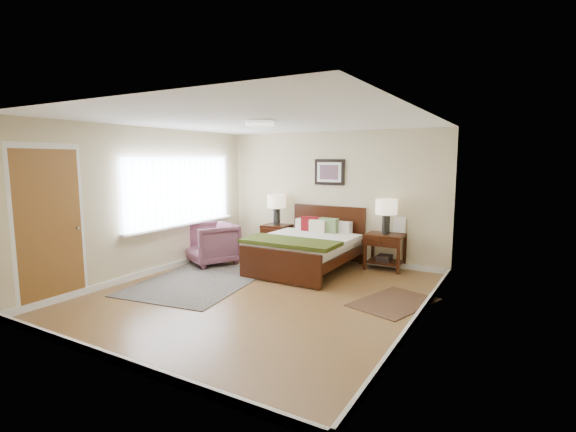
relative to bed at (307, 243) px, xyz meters
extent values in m
plane|color=brown|center=(0.05, -1.54, -0.49)|extent=(5.00, 5.00, 0.00)
cube|color=#C1B38C|center=(0.05, 0.96, 0.76)|extent=(4.50, 0.04, 2.50)
cube|color=#C1B38C|center=(0.05, -4.04, 0.76)|extent=(4.50, 0.04, 2.50)
cube|color=#C1B38C|center=(-2.20, -1.54, 0.76)|extent=(0.04, 5.00, 2.50)
cube|color=#C1B38C|center=(2.30, -1.54, 0.76)|extent=(0.04, 5.00, 2.50)
cube|color=white|center=(0.05, -1.54, 2.01)|extent=(4.50, 5.00, 0.02)
cube|color=silver|center=(-2.18, -0.84, 0.91)|extent=(0.02, 2.72, 1.32)
cube|color=silver|center=(-2.17, -0.84, 0.91)|extent=(0.01, 2.60, 1.20)
cube|color=silver|center=(-2.13, -0.84, 0.28)|extent=(0.10, 2.72, 0.04)
cube|color=silver|center=(-2.19, -3.29, 0.60)|extent=(0.01, 1.00, 2.18)
cube|color=brown|center=(-2.18, -3.29, 0.56)|extent=(0.01, 0.90, 2.10)
cylinder|color=#999999|center=(-2.15, -2.91, 0.51)|extent=(0.04, 0.04, 0.04)
cylinder|color=white|center=(0.05, -1.54, 1.97)|extent=(0.40, 0.40, 0.07)
cylinder|color=beige|center=(0.05, -1.54, 2.01)|extent=(0.44, 0.44, 0.01)
cube|color=#331307|center=(0.00, 0.92, 0.06)|extent=(1.50, 0.06, 1.05)
cube|color=#331307|center=(0.00, -0.97, -0.20)|extent=(1.50, 0.06, 0.52)
cube|color=#331307|center=(-0.71, -0.03, -0.19)|extent=(0.06, 1.87, 0.17)
cube|color=#331307|center=(0.71, -0.03, -0.19)|extent=(0.06, 1.87, 0.17)
cube|color=silver|center=(0.00, -0.03, -0.06)|extent=(1.40, 1.85, 0.21)
cube|color=silver|center=(0.00, -0.13, 0.08)|extent=(1.58, 1.62, 0.09)
cube|color=#2F3C11|center=(0.00, -0.61, 0.12)|extent=(1.62, 0.70, 0.07)
cube|color=silver|center=(-0.33, 0.68, 0.21)|extent=(0.47, 0.18, 0.24)
cube|color=silver|center=(0.33, 0.68, 0.21)|extent=(0.47, 0.18, 0.24)
cube|color=#620B0F|center=(-0.21, 0.56, 0.24)|extent=(0.37, 0.17, 0.30)
cube|color=#607E48|center=(0.17, 0.56, 0.24)|extent=(0.36, 0.16, 0.30)
cube|color=beige|center=(-0.02, 0.48, 0.23)|extent=(0.32, 0.13, 0.26)
cube|color=black|center=(0.00, 0.93, 1.23)|extent=(0.62, 0.03, 0.50)
cube|color=silver|center=(0.00, 0.91, 1.23)|extent=(0.50, 0.01, 0.38)
cube|color=#A52D23|center=(0.00, 0.90, 1.23)|extent=(0.38, 0.01, 0.28)
cube|color=#331307|center=(-1.07, 0.73, 0.12)|extent=(0.53, 0.48, 0.05)
cube|color=#331307|center=(-1.31, 0.52, -0.19)|extent=(0.05, 0.05, 0.59)
cube|color=#331307|center=(-0.84, 0.52, -0.19)|extent=(0.05, 0.05, 0.59)
cube|color=#331307|center=(-1.31, 0.94, -0.19)|extent=(0.05, 0.05, 0.59)
cube|color=#331307|center=(-0.84, 0.94, -0.19)|extent=(0.05, 0.05, 0.59)
cube|color=#331307|center=(-1.07, 0.50, 0.02)|extent=(0.47, 0.03, 0.14)
cube|color=#331307|center=(1.20, 0.73, 0.14)|extent=(0.65, 0.49, 0.05)
cube|color=#331307|center=(0.91, 0.51, -0.18)|extent=(0.05, 0.05, 0.60)
cube|color=#331307|center=(1.50, 0.51, -0.18)|extent=(0.05, 0.05, 0.60)
cube|color=#331307|center=(0.91, 0.94, -0.18)|extent=(0.05, 0.05, 0.60)
cube|color=#331307|center=(1.50, 0.94, -0.18)|extent=(0.05, 0.05, 0.60)
cube|color=#331307|center=(1.20, 0.50, 0.04)|extent=(0.59, 0.03, 0.14)
cube|color=#331307|center=(1.20, 0.73, -0.35)|extent=(0.59, 0.43, 0.03)
cube|color=black|center=(1.20, 0.73, -0.32)|extent=(0.24, 0.31, 0.03)
cube|color=black|center=(1.20, 0.73, -0.28)|extent=(0.24, 0.31, 0.03)
cube|color=black|center=(1.20, 0.73, -0.25)|extent=(0.24, 0.31, 0.03)
cylinder|color=black|center=(-1.07, 0.73, 0.31)|extent=(0.14, 0.14, 0.32)
cylinder|color=black|center=(-1.07, 0.73, 0.49)|extent=(0.02, 0.02, 0.06)
cylinder|color=beige|center=(-1.07, 0.73, 0.63)|extent=(0.38, 0.38, 0.26)
cylinder|color=black|center=(1.20, 0.73, 0.33)|extent=(0.14, 0.14, 0.32)
cylinder|color=black|center=(1.20, 0.73, 0.51)|extent=(0.02, 0.02, 0.06)
cylinder|color=beige|center=(1.20, 0.73, 0.65)|extent=(0.38, 0.38, 0.26)
imported|color=brown|center=(-1.75, -0.51, -0.10)|extent=(1.12, 1.13, 0.77)
cube|color=#0B1039|center=(-1.18, -1.52, -0.48)|extent=(1.97, 2.54, 0.01)
cube|color=black|center=(1.85, -0.95, -0.48)|extent=(1.11, 1.38, 0.01)
camera|label=1|loc=(3.34, -6.48, 1.47)|focal=26.00mm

